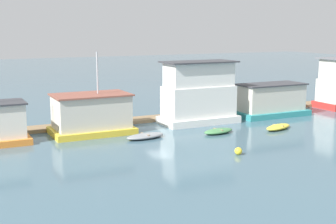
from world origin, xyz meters
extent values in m
plane|color=#426070|center=(0.00, 0.00, 0.00)|extent=(200.00, 200.00, 0.00)
cube|color=#846B4C|center=(0.00, 2.79, 0.15)|extent=(59.60, 1.94, 0.30)
cube|color=gold|center=(-6.41, -0.06, 0.25)|extent=(6.47, 4.12, 0.49)
cube|color=beige|center=(-6.41, -0.06, 1.80)|extent=(5.78, 3.43, 2.61)
cube|color=brown|center=(-6.41, -0.06, 3.16)|extent=(6.08, 3.73, 0.12)
cylinder|color=#B2B2B7|center=(-5.83, -0.06, 4.89)|extent=(0.12, 0.12, 3.34)
cube|color=white|center=(3.50, -0.12, 0.31)|extent=(6.91, 3.46, 0.62)
cube|color=white|center=(3.50, -0.12, 1.97)|extent=(6.28, 2.83, 2.70)
cube|color=white|center=(3.50, -0.12, 4.37)|extent=(5.96, 2.51, 2.10)
cube|color=#38383D|center=(3.50, -0.12, 5.48)|extent=(6.58, 3.13, 0.12)
cube|color=teal|center=(11.56, -0.09, 0.27)|extent=(7.27, 3.69, 0.53)
cube|color=beige|center=(11.56, -0.09, 1.77)|extent=(6.42, 2.84, 2.48)
cube|color=#38383D|center=(11.56, -0.09, 3.07)|extent=(6.72, 3.14, 0.12)
ellipsoid|color=gray|center=(-3.26, -3.62, 0.19)|extent=(3.38, 1.82, 0.39)
cube|color=#997F60|center=(-3.26, -3.62, 0.33)|extent=(0.33, 1.15, 0.08)
ellipsoid|color=#47844C|center=(2.77, -4.60, 0.19)|extent=(3.03, 1.78, 0.38)
cube|color=#997F60|center=(2.77, -4.60, 0.32)|extent=(0.35, 1.08, 0.08)
ellipsoid|color=yellow|center=(8.11, -5.55, 0.20)|extent=(3.31, 2.14, 0.41)
cube|color=#997F60|center=(8.11, -5.55, 0.35)|extent=(0.48, 0.99, 0.08)
sphere|color=yellow|center=(0.47, -10.73, 0.26)|extent=(0.51, 0.51, 0.51)
camera|label=1|loc=(-17.24, -35.94, 8.38)|focal=50.00mm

